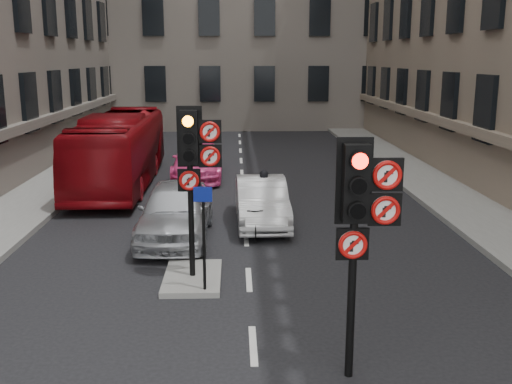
{
  "coord_description": "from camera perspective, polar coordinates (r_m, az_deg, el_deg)",
  "views": [
    {
      "loc": [
        -0.27,
        -7.08,
        4.67
      ],
      "look_at": [
        0.05,
        2.02,
        2.6
      ],
      "focal_mm": 42.0,
      "sensor_mm": 36.0,
      "label": 1
    }
  ],
  "objects": [
    {
      "name": "car_pink",
      "position": [
        23.57,
        -5.56,
        2.97
      ],
      "size": [
        1.95,
        4.68,
        1.35
      ],
      "primitive_type": "imported",
      "rotation": [
        0.0,
        0.0,
        0.01
      ],
      "color": "#EF4692",
      "rests_on": "ground"
    },
    {
      "name": "centre_island",
      "position": [
        12.96,
        -6.05,
        -8.11
      ],
      "size": [
        1.2,
        2.0,
        0.12
      ],
      "primitive_type": "cube",
      "color": "gray",
      "rests_on": "ground"
    },
    {
      "name": "info_sign",
      "position": [
        11.72,
        -5.02,
        -3.05
      ],
      "size": [
        0.36,
        0.11,
        2.1
      ],
      "rotation": [
        0.0,
        0.0,
        -0.04
      ],
      "color": "black",
      "rests_on": "centre_island"
    },
    {
      "name": "pavement_left",
      "position": [
        20.81,
        -21.41,
        -0.85
      ],
      "size": [
        3.0,
        50.0,
        0.16
      ],
      "primitive_type": "cube",
      "color": "gray",
      "rests_on": "ground"
    },
    {
      "name": "pavement_right",
      "position": [
        21.0,
        18.88,
        -0.54
      ],
      "size": [
        3.0,
        50.0,
        0.16
      ],
      "primitive_type": "cube",
      "color": "gray",
      "rests_on": "ground"
    },
    {
      "name": "signal_far",
      "position": [
        12.26,
        -5.94,
        3.49
      ],
      "size": [
        0.91,
        0.4,
        3.58
      ],
      "color": "black",
      "rests_on": "centre_island"
    },
    {
      "name": "car_white",
      "position": [
        16.95,
        0.54,
        -0.92
      ],
      "size": [
        1.48,
        4.0,
        1.31
      ],
      "primitive_type": "imported",
      "rotation": [
        0.0,
        0.0,
        0.02
      ],
      "color": "silver",
      "rests_on": "ground"
    },
    {
      "name": "car_silver",
      "position": [
        15.69,
        -7.67,
        -1.78
      ],
      "size": [
        1.85,
        4.46,
        1.51
      ],
      "primitive_type": "imported",
      "rotation": [
        0.0,
        0.0,
        -0.01
      ],
      "color": "#B3B6BB",
      "rests_on": "ground"
    },
    {
      "name": "motorcyclist",
      "position": [
        17.2,
        0.74,
        -0.35
      ],
      "size": [
        0.63,
        0.5,
        1.52
      ],
      "primitive_type": "imported",
      "rotation": [
        0.0,
        0.0,
        2.88
      ],
      "color": "black",
      "rests_on": "ground"
    },
    {
      "name": "bus_red",
      "position": [
        22.53,
        -12.85,
        3.95
      ],
      "size": [
        2.39,
        9.59,
        2.66
      ],
      "primitive_type": "imported",
      "rotation": [
        0.0,
        0.0,
        0.02
      ],
      "color": "maroon",
      "rests_on": "ground"
    },
    {
      "name": "signal_near",
      "position": [
        8.52,
        9.96,
        -1.57
      ],
      "size": [
        0.91,
        0.4,
        3.58
      ],
      "color": "black",
      "rests_on": "ground"
    },
    {
      "name": "motorcycle",
      "position": [
        15.68,
        -0.14,
        -2.85
      ],
      "size": [
        0.42,
        1.47,
        0.88
      ],
      "primitive_type": "imported",
      "rotation": [
        0.0,
        0.0,
        0.01
      ],
      "color": "black",
      "rests_on": "ground"
    }
  ]
}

